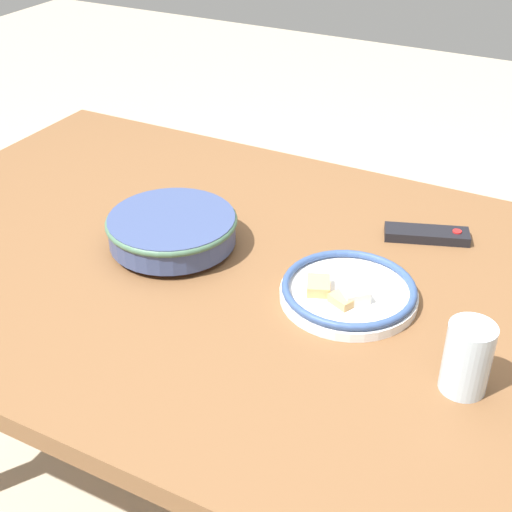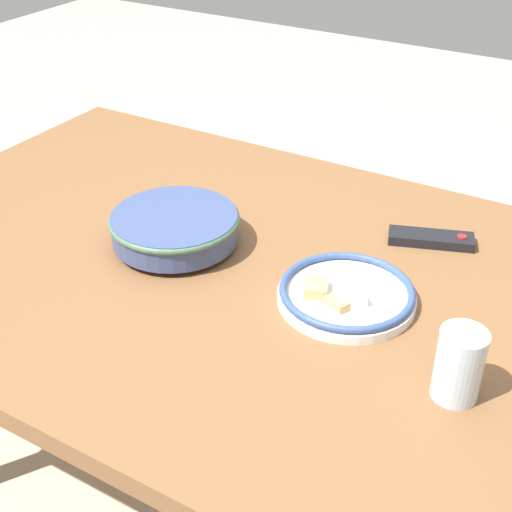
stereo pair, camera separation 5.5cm
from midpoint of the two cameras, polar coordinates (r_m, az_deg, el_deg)
The scene contains 6 objects.
ground_plane at distance 1.88m, azimuth -2.67°, elevation -19.30°, with size 8.00×8.00×0.00m, color #B7A88E.
dining_table at distance 1.42m, azimuth -3.33°, elevation -2.81°, with size 1.55×1.02×0.72m.
noodle_bowl at distance 1.42m, azimuth -7.80°, elevation 2.17°, with size 0.26×0.26×0.07m.
food_plate at distance 1.28m, azimuth 6.16°, elevation -2.88°, with size 0.25×0.25×0.04m.
tv_remote at distance 1.48m, azimuth 12.48°, elevation 1.69°, with size 0.18×0.11×0.02m.
drinking_glass at distance 1.10m, azimuth 15.18°, elevation -7.90°, with size 0.07×0.07×0.12m.
Camera 1 is at (0.59, -1.00, 1.48)m, focal length 50.00 mm.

